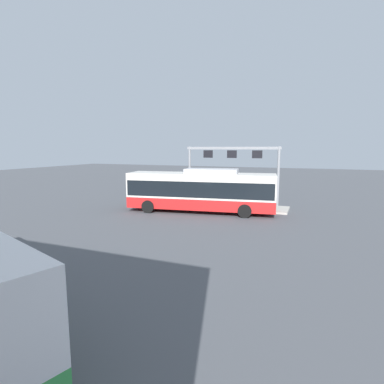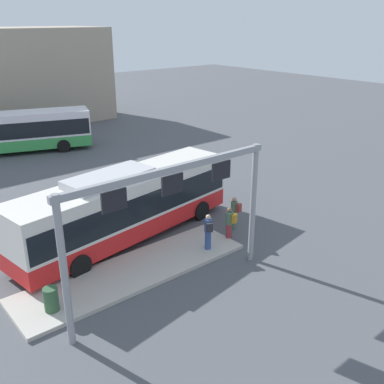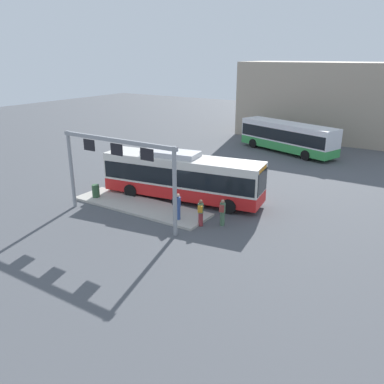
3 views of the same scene
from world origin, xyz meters
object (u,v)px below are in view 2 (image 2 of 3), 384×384
bus_main (126,203)px  trash_bin (51,299)px  bus_background_left (16,130)px  person_boarding (235,212)px  person_waiting_near (230,223)px  person_waiting_mid (208,231)px

bus_main → trash_bin: (-5.21, -3.31, -1.20)m
bus_background_left → trash_bin: 22.21m
person_boarding → bus_main: bearing=45.2°
bus_background_left → person_waiting_near: bearing=115.5°
bus_background_left → person_waiting_near: 21.33m
person_waiting_mid → bus_main: bearing=59.3°
person_waiting_mid → bus_background_left: bearing=31.2°
person_waiting_near → person_waiting_mid: bearing=74.0°
bus_background_left → person_boarding: 20.73m
bus_main → bus_background_left: bearing=77.7°
bus_background_left → person_waiting_near: size_ratio=6.71×
person_waiting_mid → person_waiting_near: bearing=-53.2°
person_boarding → trash_bin: 9.89m
person_boarding → person_waiting_mid: 2.78m
trash_bin → person_waiting_mid: bearing=-1.4°
person_waiting_near → trash_bin: (-8.78, -0.04, -0.28)m
bus_main → person_waiting_mid: 4.11m
bus_main → person_waiting_near: 4.94m
bus_background_left → person_waiting_near: (2.35, -21.19, -0.89)m
person_waiting_near → person_waiting_mid: (-1.53, -0.21, 0.16)m
person_boarding → person_waiting_near: (-1.07, -0.75, 0.00)m
person_waiting_mid → trash_bin: (-7.25, 0.18, -0.44)m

